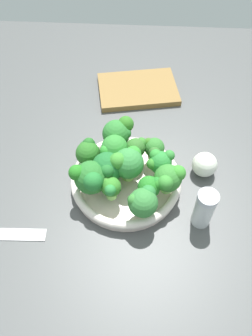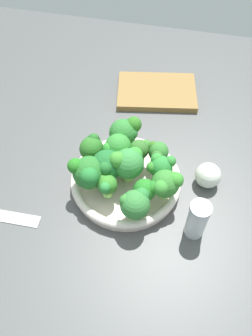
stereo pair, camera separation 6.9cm
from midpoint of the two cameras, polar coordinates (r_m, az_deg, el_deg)
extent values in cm
cube|color=#4A4C4C|center=(75.22, -4.68, -3.97)|extent=(130.00, 130.00, 2.50)
cylinder|color=silver|center=(73.75, -2.69, -2.74)|extent=(22.69, 22.69, 1.45)
torus|color=silver|center=(72.43, -2.73, -2.03)|extent=(23.64, 23.64, 1.77)
cylinder|color=#77BC53|center=(70.89, -5.86, -1.64)|extent=(2.45, 2.45, 1.77)
sphere|color=#1F662C|center=(68.49, -6.06, -0.20)|extent=(6.45, 6.45, 6.45)
sphere|color=#206629|center=(66.14, -6.22, -0.68)|extent=(2.83, 2.83, 2.83)
sphere|color=#256421|center=(66.84, -3.96, 0.51)|extent=(3.24, 3.24, 3.24)
cylinder|color=#91DA66|center=(68.35, -5.35, -4.46)|extent=(2.16, 2.16, 2.06)
sphere|color=#358029|center=(66.40, -5.50, -3.38)|extent=(4.01, 4.01, 4.01)
sphere|color=#3A812B|center=(66.15, -6.35, -2.47)|extent=(1.99, 1.99, 1.99)
sphere|color=#2C8239|center=(64.69, -5.87, -3.94)|extent=(2.23, 2.23, 2.23)
cylinder|color=#81B65C|center=(76.42, -4.04, 4.11)|extent=(2.02, 2.02, 1.91)
sphere|color=#2D782F|center=(74.24, -4.17, 5.59)|extent=(6.09, 6.09, 6.09)
sphere|color=#286F21|center=(74.03, -2.83, 7.31)|extent=(2.53, 2.53, 2.53)
sphere|color=#256929|center=(73.62, -2.84, 5.65)|extent=(2.64, 2.64, 2.64)
sphere|color=#2E7121|center=(74.11, -2.74, 7.20)|extent=(3.56, 3.56, 3.56)
cylinder|color=#77BC58|center=(68.06, 0.85, -4.56)|extent=(2.15, 2.15, 1.95)
sphere|color=#247824|center=(66.01, 0.88, -3.43)|extent=(4.51, 4.51, 4.51)
sphere|color=#227325|center=(65.24, 2.23, -2.64)|extent=(2.12, 2.12, 2.12)
sphere|color=#247220|center=(65.12, 2.38, -2.96)|extent=(2.30, 2.30, 2.30)
sphere|color=#247A20|center=(65.51, 2.34, -2.50)|extent=(1.97, 1.97, 1.97)
cylinder|color=#88C459|center=(70.68, -2.42, -1.05)|extent=(2.68, 2.68, 2.46)
sphere|color=#34833B|center=(68.05, -2.51, 0.57)|extent=(6.33, 6.33, 6.33)
sphere|color=green|center=(68.50, -1.67, 2.17)|extent=(3.36, 3.36, 3.36)
sphere|color=#3B8D30|center=(66.44, -4.38, 1.03)|extent=(3.36, 3.36, 3.36)
cylinder|color=#9CD162|center=(71.18, 2.84, -0.60)|extent=(1.88, 1.88, 2.35)
sphere|color=#2A8133|center=(69.01, 2.93, 0.74)|extent=(4.75, 4.75, 4.75)
sphere|color=#2F8033|center=(68.59, 4.43, 1.91)|extent=(2.27, 2.27, 2.27)
sphere|color=#337F29|center=(68.14, 1.50, 0.51)|extent=(2.26, 2.26, 2.26)
sphere|color=#2E8932|center=(68.66, 2.14, 1.94)|extent=(2.55, 2.55, 2.55)
cylinder|color=#85BF54|center=(73.32, -4.51, 1.61)|extent=(2.61, 2.61, 2.55)
sphere|color=#318331|center=(70.93, -4.67, 3.17)|extent=(5.63, 5.63, 5.63)
sphere|color=#2E8E2E|center=(69.93, -6.18, 2.70)|extent=(2.63, 2.63, 2.63)
sphere|color=green|center=(71.66, -5.02, 4.34)|extent=(2.87, 2.87, 2.87)
cylinder|color=#86C359|center=(74.16, 2.02, 2.10)|extent=(2.54, 2.54, 1.75)
sphere|color=#347830|center=(72.40, 2.07, 3.24)|extent=(4.33, 4.33, 4.33)
sphere|color=#33662B|center=(70.91, 2.01, 2.45)|extent=(2.56, 2.56, 2.56)
sphere|color=#336B20|center=(72.22, 1.02, 4.20)|extent=(1.82, 1.82, 1.82)
cylinder|color=#83BE5F|center=(73.57, -1.14, 1.92)|extent=(2.52, 2.52, 2.32)
sphere|color=#316928|center=(71.62, -1.18, 3.19)|extent=(4.22, 4.22, 4.22)
sphere|color=#2C692A|center=(70.20, -1.53, 2.48)|extent=(1.73, 1.73, 1.73)
sphere|color=#35792A|center=(72.13, -0.15, 4.08)|extent=(2.32, 2.32, 2.32)
cylinder|color=#7DBD60|center=(66.13, -0.24, -7.33)|extent=(2.14, 2.14, 1.92)
sphere|color=#347D38|center=(63.70, -0.25, -6.08)|extent=(5.69, 5.69, 5.69)
sphere|color=#347C31|center=(62.75, -1.87, -5.61)|extent=(2.35, 2.35, 2.35)
sphere|color=#2B7B36|center=(63.70, 0.63, -4.38)|extent=(2.95, 2.95, 2.95)
cylinder|color=#97D066|center=(70.04, -8.53, -3.19)|extent=(2.66, 2.66, 1.65)
sphere|color=#286E2A|center=(67.57, -8.83, -1.77)|extent=(6.75, 6.75, 6.75)
sphere|color=#23742F|center=(64.96, -8.61, -2.47)|extent=(3.78, 3.78, 3.78)
sphere|color=#257820|center=(66.49, -11.25, -0.97)|extent=(3.19, 3.19, 3.19)
cylinder|color=#9DDA6B|center=(73.91, -8.90, 0.99)|extent=(2.43, 2.43, 1.71)
sphere|color=#2A6923|center=(71.94, -9.15, 2.24)|extent=(5.22, 5.22, 5.22)
sphere|color=#236223|center=(71.87, -9.01, 3.92)|extent=(2.47, 2.47, 2.47)
sphere|color=#2B612A|center=(72.32, -9.61, 3.39)|extent=(2.49, 2.49, 2.49)
sphere|color=#1B6228|center=(72.12, -9.02, 3.76)|extent=(2.76, 2.76, 2.76)
cylinder|color=#91D066|center=(69.19, 4.00, -3.24)|extent=(2.62, 2.62, 2.04)
sphere|color=#347E2F|center=(66.85, 4.13, -1.89)|extent=(5.59, 5.59, 5.59)
sphere|color=#388932|center=(64.63, 3.59, -2.70)|extent=(3.00, 3.00, 3.00)
sphere|color=#378D2D|center=(66.13, 5.77, -1.07)|extent=(3.17, 3.17, 3.17)
cube|color=silver|center=(73.66, -22.55, -10.39)|extent=(17.08, 3.19, 0.40)
cube|color=olive|center=(94.48, -0.14, 12.98)|extent=(23.14, 17.87, 1.60)
sphere|color=silver|center=(75.33, 10.50, 0.40)|extent=(5.54, 5.54, 5.54)
cylinder|color=silver|center=(67.27, 10.01, -7.26)|extent=(3.84, 3.84, 8.05)
cylinder|color=#B8BBC7|center=(63.29, 10.60, -5.15)|extent=(4.03, 4.03, 1.34)
camera|label=1|loc=(0.03, -92.87, -3.81)|focal=36.34mm
camera|label=2|loc=(0.03, 87.13, 3.81)|focal=36.34mm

